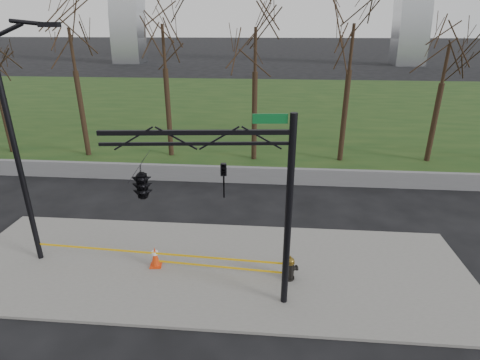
# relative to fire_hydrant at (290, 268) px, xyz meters

# --- Properties ---
(ground) EXTENTS (500.00, 500.00, 0.00)m
(ground) POSITION_rel_fire_hydrant_xyz_m (-2.74, 0.49, -0.51)
(ground) COLOR black
(ground) RESTS_ON ground
(sidewalk) EXTENTS (18.00, 6.00, 0.10)m
(sidewalk) POSITION_rel_fire_hydrant_xyz_m (-2.74, 0.49, -0.46)
(sidewalk) COLOR slate
(sidewalk) RESTS_ON ground
(grass_strip) EXTENTS (120.00, 40.00, 0.06)m
(grass_strip) POSITION_rel_fire_hydrant_xyz_m (-2.74, 30.49, -0.48)
(grass_strip) COLOR #193613
(grass_strip) RESTS_ON ground
(guardrail) EXTENTS (60.00, 0.30, 0.90)m
(guardrail) POSITION_rel_fire_hydrant_xyz_m (-2.74, 8.49, -0.06)
(guardrail) COLOR #59595B
(guardrail) RESTS_ON ground
(tree_row) EXTENTS (42.34, 4.00, 8.70)m
(tree_row) POSITION_rel_fire_hydrant_xyz_m (-4.57, 12.49, 3.84)
(tree_row) COLOR black
(tree_row) RESTS_ON ground
(fire_hydrant) EXTENTS (0.55, 0.40, 0.89)m
(fire_hydrant) POSITION_rel_fire_hydrant_xyz_m (0.00, 0.00, 0.00)
(fire_hydrant) COLOR black
(fire_hydrant) RESTS_ON sidewalk
(traffic_cone) EXTENTS (0.44, 0.44, 0.77)m
(traffic_cone) POSITION_rel_fire_hydrant_xyz_m (-4.70, 0.33, -0.03)
(traffic_cone) COLOR red
(traffic_cone) RESTS_ON sidewalk
(street_light) EXTENTS (2.39, 0.36, 8.21)m
(street_light) POSITION_rel_fire_hydrant_xyz_m (-8.86, 0.46, 4.18)
(street_light) COLOR black
(street_light) RESTS_ON ground
(traffic_signal_mast) EXTENTS (5.08, 2.52, 6.00)m
(traffic_signal_mast) POSITION_rel_fire_hydrant_xyz_m (-3.43, -1.46, 3.64)
(traffic_signal_mast) COLOR black
(traffic_signal_mast) RESTS_ON ground
(caution_tape) EXTENTS (9.08, 0.49, 0.45)m
(caution_tape) POSITION_rel_fire_hydrant_xyz_m (-3.80, 0.21, 0.05)
(caution_tape) COLOR #EBB10C
(caution_tape) RESTS_ON ground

